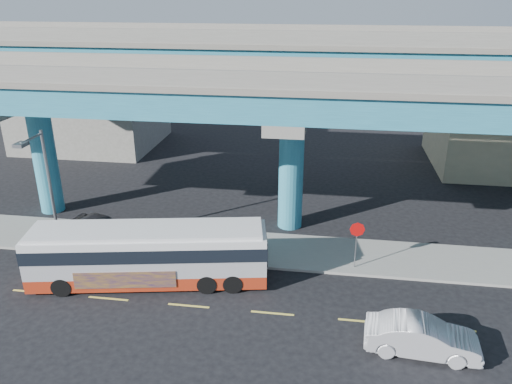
# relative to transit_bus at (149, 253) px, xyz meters

# --- Properties ---
(ground) EXTENTS (120.00, 120.00, 0.00)m
(ground) POSITION_rel_transit_bus_xyz_m (6.46, -1.48, -1.66)
(ground) COLOR black
(ground) RESTS_ON ground
(sidewalk) EXTENTS (70.00, 4.00, 0.15)m
(sidewalk) POSITION_rel_transit_bus_xyz_m (6.46, 4.02, -1.59)
(sidewalk) COLOR gray
(sidewalk) RESTS_ON ground
(lane_markings) EXTENTS (58.00, 0.12, 0.01)m
(lane_markings) POSITION_rel_transit_bus_xyz_m (6.46, -1.78, -1.66)
(lane_markings) COLOR #D8C64C
(lane_markings) RESTS_ON ground
(viaduct) EXTENTS (52.00, 12.40, 11.70)m
(viaduct) POSITION_rel_transit_bus_xyz_m (6.46, 7.63, 7.48)
(viaduct) COLOR #21657E
(viaduct) RESTS_ON ground
(building_concrete) EXTENTS (12.00, 10.00, 9.00)m
(building_concrete) POSITION_rel_transit_bus_xyz_m (-13.54, 22.52, 2.84)
(building_concrete) COLOR gray
(building_concrete) RESTS_ON ground
(transit_bus) EXTENTS (12.06, 4.64, 3.03)m
(transit_bus) POSITION_rel_transit_bus_xyz_m (0.00, 0.00, 0.00)
(transit_bus) COLOR #A52B13
(transit_bus) RESTS_ON ground
(sedan) EXTENTS (2.29, 4.83, 1.51)m
(sedan) POSITION_rel_transit_bus_xyz_m (12.80, -3.50, -0.91)
(sedan) COLOR #B4B4B9
(sedan) RESTS_ON ground
(parked_car) EXTENTS (3.92, 4.88, 1.34)m
(parked_car) POSITION_rel_transit_bus_xyz_m (-4.46, 4.09, -0.84)
(parked_car) COLOR #28282D
(parked_car) RESTS_ON sidewalk
(street_lamp) EXTENTS (0.50, 2.30, 6.90)m
(street_lamp) POSITION_rel_transit_bus_xyz_m (-6.32, 1.99, 3.03)
(street_lamp) COLOR gray
(street_lamp) RESTS_ON sidewalk
(stop_sign) EXTENTS (0.79, 0.12, 2.63)m
(stop_sign) POSITION_rel_transit_bus_xyz_m (10.32, 2.70, 0.39)
(stop_sign) COLOR gray
(stop_sign) RESTS_ON sidewalk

